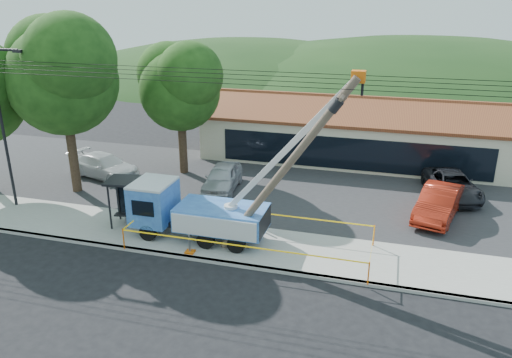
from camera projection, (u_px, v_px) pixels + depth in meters
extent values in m
plane|color=black|center=(214.00, 290.00, 20.78)|extent=(120.00, 120.00, 0.00)
cube|color=#98968E|center=(230.00, 264.00, 22.65)|extent=(60.00, 0.25, 0.15)
cube|color=#98968E|center=(242.00, 245.00, 24.36)|extent=(60.00, 4.00, 0.15)
cube|color=#28282B|center=(280.00, 188.00, 31.58)|extent=(60.00, 12.00, 0.10)
cube|color=beige|center=(357.00, 135.00, 37.20)|extent=(22.00, 8.00, 3.40)
cube|color=black|center=(351.00, 154.00, 33.67)|extent=(18.04, 0.08, 2.21)
cube|color=brown|center=(357.00, 112.00, 34.63)|extent=(22.50, 4.53, 1.52)
cube|color=brown|center=(361.00, 101.00, 38.24)|extent=(22.50, 4.53, 1.52)
cube|color=brown|center=(360.00, 97.00, 36.21)|extent=(22.50, 0.30, 0.25)
cylinder|color=black|center=(3.00, 132.00, 27.31)|extent=(0.16, 0.16, 9.00)
cylinder|color=black|center=(3.00, 50.00, 25.55)|extent=(1.80, 0.14, 0.14)
cube|color=black|center=(18.00, 51.00, 25.34)|extent=(0.50, 0.22, 0.15)
cylinder|color=#332316|center=(73.00, 153.00, 30.19)|extent=(0.56, 0.56, 5.06)
sphere|color=#183A10|center=(63.00, 81.00, 28.67)|extent=(6.30, 6.30, 6.30)
sphere|color=#183A10|center=(51.00, 58.00, 29.35)|extent=(5.04, 5.04, 5.04)
sphere|color=#183A10|center=(70.00, 59.00, 27.11)|extent=(5.04, 5.04, 5.04)
cylinder|color=#332316|center=(183.00, 144.00, 33.57)|extent=(0.56, 0.56, 4.18)
sphere|color=#183A10|center=(180.00, 91.00, 32.31)|extent=(5.25, 5.25, 5.25)
sphere|color=#183A10|center=(169.00, 74.00, 32.88)|extent=(4.20, 4.20, 4.20)
sphere|color=#183A10|center=(190.00, 75.00, 31.02)|extent=(4.20, 4.20, 4.20)
ellipsoid|color=#163513|center=(248.00, 77.00, 74.22)|extent=(78.40, 56.00, 28.00)
ellipsoid|color=#163513|center=(424.00, 85.00, 67.81)|extent=(89.60, 64.00, 32.00)
cylinder|color=black|center=(234.00, 84.00, 20.77)|extent=(60.00, 0.02, 0.02)
cylinder|color=black|center=(238.00, 79.00, 21.18)|extent=(60.00, 0.02, 0.02)
cylinder|color=black|center=(241.00, 75.00, 21.59)|extent=(60.00, 0.02, 0.02)
cylinder|color=black|center=(244.00, 71.00, 21.91)|extent=(60.00, 0.02, 0.02)
cylinder|color=black|center=(148.00, 232.00, 24.53)|extent=(0.85, 0.28, 0.85)
cylinder|color=black|center=(166.00, 216.00, 26.33)|extent=(0.85, 0.28, 0.85)
cylinder|color=black|center=(206.00, 240.00, 23.75)|extent=(0.85, 0.28, 0.85)
cylinder|color=black|center=(220.00, 223.00, 25.55)|extent=(0.85, 0.28, 0.85)
cylinder|color=black|center=(236.00, 244.00, 23.36)|extent=(0.85, 0.28, 0.85)
cylinder|color=black|center=(248.00, 226.00, 25.16)|extent=(0.85, 0.28, 0.85)
cube|color=black|center=(202.00, 225.00, 24.71)|extent=(6.27, 0.95, 0.24)
cube|color=#325DB3|center=(154.00, 202.00, 25.04)|extent=(1.90, 2.28, 1.99)
cube|color=silver|center=(152.00, 183.00, 24.68)|extent=(1.90, 2.28, 0.11)
cube|color=black|center=(138.00, 198.00, 25.22)|extent=(0.08, 1.71, 0.85)
cube|color=gray|center=(137.00, 214.00, 25.56)|extent=(0.14, 2.18, 0.47)
cube|color=#325DB3|center=(222.00, 217.00, 24.25)|extent=(4.37, 2.28, 1.14)
cylinder|color=silver|center=(231.00, 210.00, 23.98)|extent=(0.66, 0.66, 0.57)
cube|color=silver|center=(290.00, 146.00, 22.06)|extent=(5.80, 0.27, 6.59)
cube|color=gray|center=(296.00, 142.00, 21.90)|extent=(3.49, 0.17, 3.96)
cube|color=orange|center=(358.00, 77.00, 20.06)|extent=(0.57, 0.47, 0.47)
cube|color=orange|center=(190.00, 252.00, 23.48)|extent=(0.43, 0.43, 0.08)
cube|color=orange|center=(259.00, 229.00, 25.75)|extent=(0.43, 0.43, 0.08)
cylinder|color=brown|center=(284.00, 171.00, 21.88)|extent=(6.10, 0.35, 8.51)
cube|color=brown|center=(344.00, 96.00, 20.07)|extent=(0.18, 1.98, 0.18)
cylinder|color=black|center=(339.00, 101.00, 20.73)|extent=(0.64, 0.40, 0.68)
cylinder|color=black|center=(336.00, 106.00, 19.74)|extent=(0.64, 0.40, 0.68)
cylinder|color=black|center=(110.00, 207.00, 25.43)|extent=(0.12, 0.12, 2.42)
cylinder|color=black|center=(152.00, 209.00, 25.20)|extent=(0.12, 0.12, 2.42)
cylinder|color=black|center=(118.00, 198.00, 26.56)|extent=(0.12, 0.12, 2.42)
cylinder|color=black|center=(159.00, 200.00, 26.32)|extent=(0.12, 0.12, 2.42)
cube|color=black|center=(132.00, 181.00, 25.44)|extent=(2.85, 2.02, 0.12)
cube|color=black|center=(139.00, 199.00, 26.49)|extent=(2.40, 0.44, 2.02)
cube|color=black|center=(136.00, 215.00, 26.10)|extent=(2.25, 0.76, 0.08)
cylinder|color=orange|center=(124.00, 239.00, 23.59)|extent=(0.06, 0.06, 1.07)
cylinder|color=orange|center=(369.00, 274.00, 20.67)|extent=(0.06, 0.06, 1.07)
cylinder|color=orange|center=(374.00, 236.00, 23.95)|extent=(0.06, 0.06, 1.07)
cylinder|color=orange|center=(158.00, 209.00, 26.87)|extent=(0.06, 0.06, 1.07)
cube|color=yellow|center=(238.00, 246.00, 21.97)|extent=(11.38, 0.01, 0.06)
cube|color=yellow|center=(372.00, 244.00, 22.14)|extent=(0.01, 3.63, 0.06)
cube|color=yellow|center=(260.00, 213.00, 25.24)|extent=(11.38, 0.01, 0.06)
cube|color=yellow|center=(141.00, 215.00, 25.06)|extent=(0.01, 3.63, 0.06)
imported|color=#B5B8BD|center=(223.00, 191.00, 31.20)|extent=(2.31, 4.81, 1.59)
imported|color=#9E200F|center=(436.00, 219.00, 27.38)|extent=(3.03, 5.42, 1.69)
imported|color=silver|center=(106.00, 178.00, 33.41)|extent=(5.65, 3.50, 1.53)
imported|color=black|center=(450.00, 197.00, 30.22)|extent=(3.68, 5.70, 1.46)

